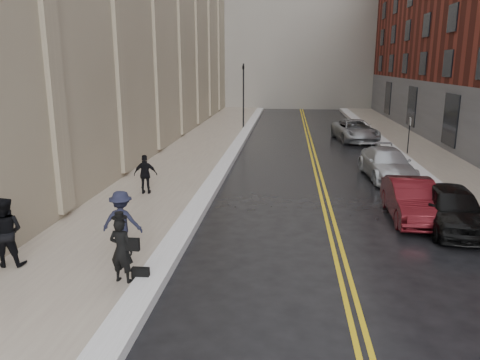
% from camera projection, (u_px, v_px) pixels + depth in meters
% --- Properties ---
extents(ground, '(160.00, 160.00, 0.00)m').
position_uv_depth(ground, '(228.00, 356.00, 8.57)').
color(ground, black).
rests_on(ground, ground).
extents(sidewalk_left, '(4.00, 64.00, 0.15)m').
position_uv_depth(sidewalk_left, '(182.00, 164.00, 24.44)').
color(sidewalk_left, gray).
rests_on(sidewalk_left, ground).
extents(sidewalk_right, '(3.00, 64.00, 0.15)m').
position_uv_depth(sidewalk_right, '(450.00, 170.00, 23.10)').
color(sidewalk_right, gray).
rests_on(sidewalk_right, ground).
extents(lane_stripe_a, '(0.12, 64.00, 0.01)m').
position_uv_depth(lane_stripe_a, '(314.00, 169.00, 23.77)').
color(lane_stripe_a, gold).
rests_on(lane_stripe_a, ground).
extents(lane_stripe_b, '(0.12, 64.00, 0.01)m').
position_uv_depth(lane_stripe_b, '(319.00, 169.00, 23.75)').
color(lane_stripe_b, gold).
rests_on(lane_stripe_b, ground).
extents(snow_ridge_left, '(0.70, 60.80, 0.26)m').
position_uv_depth(snow_ridge_left, '(225.00, 164.00, 24.20)').
color(snow_ridge_left, white).
rests_on(snow_ridge_left, ground).
extents(snow_ridge_right, '(0.85, 60.80, 0.30)m').
position_uv_depth(snow_ridge_right, '(411.00, 168.00, 23.26)').
color(snow_ridge_right, white).
rests_on(snow_ridge_right, ground).
extents(traffic_signal, '(0.18, 0.15, 5.20)m').
position_uv_depth(traffic_signal, '(243.00, 91.00, 37.03)').
color(traffic_signal, black).
rests_on(traffic_signal, ground).
extents(parking_sign_far, '(0.06, 0.35, 2.23)m').
position_uv_depth(parking_sign_far, '(409.00, 133.00, 26.76)').
color(parking_sign_far, black).
rests_on(parking_sign_far, ground).
extents(car_black, '(1.96, 4.28, 1.42)m').
position_uv_depth(car_black, '(452.00, 208.00, 14.97)').
color(car_black, black).
rests_on(car_black, ground).
extents(car_maroon, '(1.52, 4.14, 1.36)m').
position_uv_depth(car_maroon, '(412.00, 200.00, 15.98)').
color(car_maroon, '#460C11').
rests_on(car_maroon, ground).
extents(car_silver_near, '(2.25, 4.84, 1.37)m').
position_uv_depth(car_silver_near, '(387.00, 164.00, 21.68)').
color(car_silver_near, '#B4B8BD').
rests_on(car_silver_near, ground).
extents(car_silver_far, '(3.08, 5.48, 1.45)m').
position_uv_depth(car_silver_far, '(355.00, 130.00, 32.17)').
color(car_silver_far, '#92959A').
rests_on(car_silver_far, ground).
extents(pedestrian_main, '(0.64, 0.48, 1.60)m').
position_uv_depth(pedestrian_main, '(121.00, 250.00, 10.98)').
color(pedestrian_main, black).
rests_on(pedestrian_main, sidewalk_left).
extents(pedestrian_a, '(0.97, 0.80, 1.80)m').
position_uv_depth(pedestrian_a, '(5.00, 232.00, 11.87)').
color(pedestrian_a, black).
rests_on(pedestrian_a, sidewalk_left).
extents(pedestrian_b, '(1.12, 0.65, 1.72)m').
position_uv_depth(pedestrian_b, '(122.00, 221.00, 12.77)').
color(pedestrian_b, '#1B1E32').
rests_on(pedestrian_b, sidewalk_left).
extents(pedestrian_c, '(0.96, 0.48, 1.57)m').
position_uv_depth(pedestrian_c, '(146.00, 174.00, 18.54)').
color(pedestrian_c, black).
rests_on(pedestrian_c, sidewalk_left).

